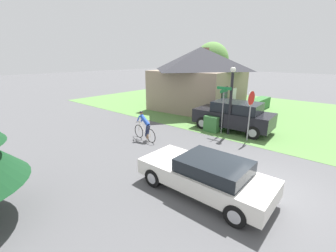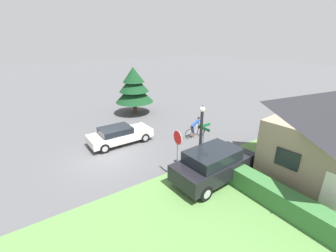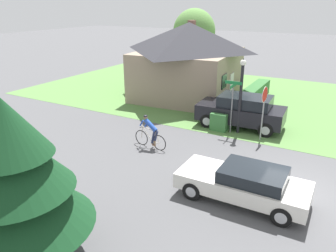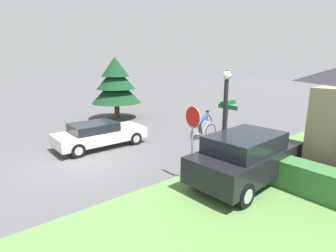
# 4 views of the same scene
# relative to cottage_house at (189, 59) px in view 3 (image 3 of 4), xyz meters

# --- Properties ---
(ground_plane) EXTENTS (140.00, 140.00, 0.00)m
(ground_plane) POSITION_rel_cottage_house_xyz_m (-10.06, -9.33, -2.75)
(ground_plane) COLOR #515154
(grass_verge_right) EXTENTS (16.00, 36.00, 0.01)m
(grass_verge_right) POSITION_rel_cottage_house_xyz_m (1.68, -5.33, -2.75)
(grass_verge_right) COLOR #568442
(grass_verge_right) RESTS_ON ground
(cottage_house) EXTENTS (8.50, 7.63, 5.33)m
(cottage_house) POSITION_rel_cottage_house_xyz_m (0.00, 0.00, 0.00)
(cottage_house) COLOR gray
(cottage_house) RESTS_ON ground
(hedge_row) EXTENTS (10.03, 0.90, 0.98)m
(hedge_row) POSITION_rel_cottage_house_xyz_m (-0.84, -4.62, -2.26)
(hedge_row) COLOR #387038
(hedge_row) RESTS_ON ground
(sedan_left_lane) EXTENTS (1.91, 4.53, 1.29)m
(sedan_left_lane) POSITION_rel_cottage_house_xyz_m (-11.54, -7.83, -2.08)
(sedan_left_lane) COLOR silver
(sedan_left_lane) RESTS_ON ground
(cyclist) EXTENTS (0.44, 1.86, 1.62)m
(cyclist) POSITION_rel_cottage_house_xyz_m (-9.31, -2.55, -1.98)
(cyclist) COLOR black
(cyclist) RESTS_ON ground
(parked_suv_right) EXTENTS (2.32, 4.82, 1.82)m
(parked_suv_right) POSITION_rel_cottage_house_xyz_m (-4.45, -5.48, -1.81)
(parked_suv_right) COLOR black
(parked_suv_right) RESTS_ON ground
(stop_sign) EXTENTS (0.79, 0.08, 2.77)m
(stop_sign) POSITION_rel_cottage_house_xyz_m (-5.74, -6.94, -0.76)
(stop_sign) COLOR gray
(stop_sign) RESTS_ON ground
(street_lamp) EXTENTS (0.31, 0.31, 3.99)m
(street_lamp) POSITION_rel_cottage_house_xyz_m (-5.39, -5.63, -0.41)
(street_lamp) COLOR black
(street_lamp) RESTS_ON ground
(street_name_sign) EXTENTS (0.90, 0.90, 2.82)m
(street_name_sign) POSITION_rel_cottage_house_xyz_m (-5.57, -5.27, -0.81)
(street_name_sign) COLOR gray
(street_name_sign) RESTS_ON ground
(conifer_tall_near) EXTENTS (3.72, 3.72, 4.65)m
(conifer_tall_near) POSITION_rel_cottage_house_xyz_m (-17.30, -3.72, -0.06)
(conifer_tall_near) COLOR #4C3823
(conifer_tall_near) RESTS_ON ground
(deciduous_tree_right) EXTENTS (3.81, 3.81, 6.15)m
(deciduous_tree_right) POSITION_rel_cottage_house_xyz_m (6.48, 2.62, 1.38)
(deciduous_tree_right) COLOR #4C3823
(deciduous_tree_right) RESTS_ON ground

